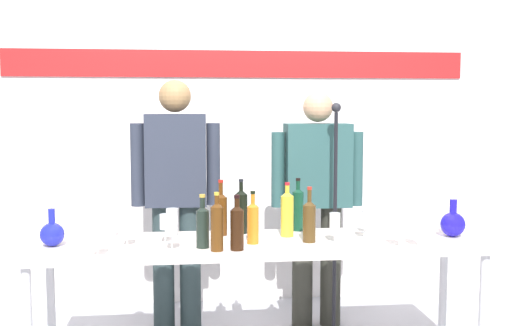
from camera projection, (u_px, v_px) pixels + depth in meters
back_wall at (239, 106)px, 4.73m from camera, size 4.94×0.11×3.00m
display_table at (259, 251)px, 3.49m from camera, size 2.53×0.64×0.75m
decanter_blue_left at (52, 234)px, 3.35m from camera, size 0.13×0.13×0.21m
decanter_blue_right at (453, 224)px, 3.60m from camera, size 0.14×0.14×0.22m
presenter_left at (176, 190)px, 4.07m from camera, size 0.58×0.22×1.67m
presenter_right at (317, 193)px, 4.18m from camera, size 0.63×0.22×1.60m
wine_bottle_0 at (309, 220)px, 3.45m from camera, size 0.07×0.07×0.31m
wine_bottle_1 at (221, 212)px, 3.63m from camera, size 0.07×0.07×0.33m
wine_bottle_2 at (298, 208)px, 3.76m from camera, size 0.07×0.07×0.32m
wine_bottle_3 at (241, 210)px, 3.69m from camera, size 0.08×0.08×0.32m
wine_bottle_4 at (217, 225)px, 3.24m from camera, size 0.07×0.07×0.31m
wine_bottle_5 at (287, 213)px, 3.60m from camera, size 0.07×0.07×0.32m
wine_bottle_6 at (237, 226)px, 3.26m from camera, size 0.07×0.07×0.29m
wine_bottle_7 at (253, 222)px, 3.41m from camera, size 0.06×0.06×0.29m
wine_bottle_8 at (203, 225)px, 3.31m from camera, size 0.07×0.07×0.29m
wine_glass_left_0 at (172, 216)px, 3.67m from camera, size 0.07×0.07×0.15m
wine_glass_left_1 at (165, 223)px, 3.42m from camera, size 0.06×0.06×0.16m
wine_glass_left_2 at (172, 230)px, 3.26m from camera, size 0.07×0.07×0.15m
wine_glass_left_3 at (119, 220)px, 3.61m from camera, size 0.07×0.07×0.13m
wine_glass_left_4 at (97, 236)px, 3.12m from camera, size 0.07×0.07×0.15m
wine_glass_left_5 at (127, 228)px, 3.35m from camera, size 0.06×0.06×0.14m
wine_glass_right_0 at (335, 222)px, 3.44m from camera, size 0.06×0.06×0.17m
wine_glass_right_1 at (419, 224)px, 3.33m from camera, size 0.06×0.06×0.17m
wine_glass_right_2 at (365, 221)px, 3.57m from camera, size 0.07×0.07×0.14m
wine_glass_right_3 at (367, 217)px, 3.70m from camera, size 0.06×0.06×0.14m
wine_glass_right_4 at (400, 225)px, 3.32m from camera, size 0.07×0.07×0.17m
microphone_stand at (334, 261)px, 3.97m from camera, size 0.20×0.20×1.52m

